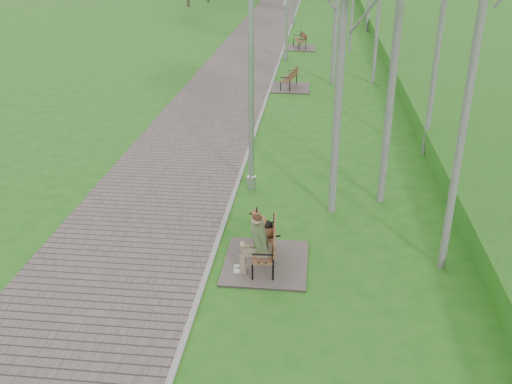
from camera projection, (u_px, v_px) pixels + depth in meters
ground at (233, 196)px, 13.76m from camera, size 120.00×120.00×0.00m
walkway at (257, 39)px, 33.32m from camera, size 3.50×67.00×0.04m
kerb at (287, 39)px, 33.14m from camera, size 0.10×67.00×0.05m
embankment at (508, 49)px, 30.61m from camera, size 14.00×70.00×1.60m
bench_main at (261, 247)px, 10.80m from camera, size 1.60×1.78×1.40m
bench_second at (289, 84)px, 22.99m from camera, size 1.59×1.77×0.98m
bench_third at (300, 45)px, 30.67m from camera, size 1.66×1.84×1.02m
lamp_post_near at (251, 81)px, 13.00m from camera, size 0.22×0.22×5.80m
lamp_post_second at (287, 8)px, 26.88m from camera, size 0.21×0.21×5.32m
pedestrian_near at (285, 2)px, 43.17m from camera, size 0.67×0.54×1.61m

